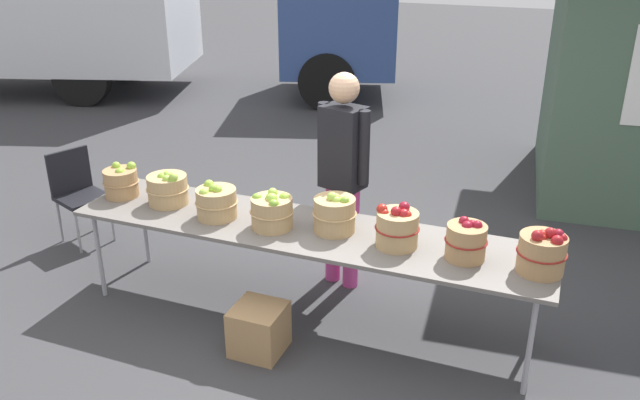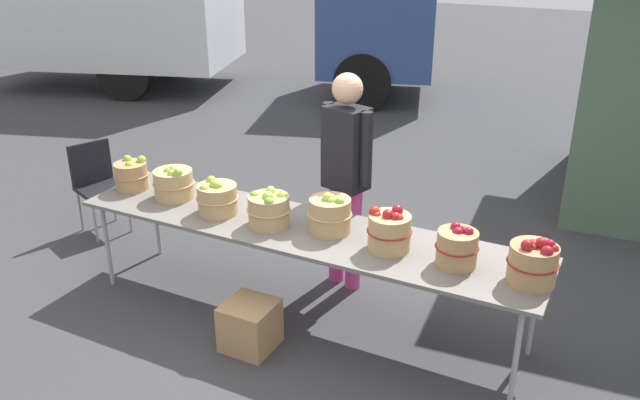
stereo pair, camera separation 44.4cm
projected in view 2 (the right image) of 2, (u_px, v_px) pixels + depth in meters
name	position (u px, v px, depth m)	size (l,w,h in m)	color
ground_plane	(302.00, 316.00, 4.98)	(40.00, 40.00, 0.00)	#38383A
market_table	(301.00, 231.00, 4.69)	(3.50, 0.76, 0.75)	slate
apple_basket_green_0	(131.00, 175.00, 5.31)	(0.28, 0.28, 0.27)	#A87F51
apple_basket_green_1	(174.00, 183.00, 5.13)	(0.33, 0.33, 0.29)	tan
apple_basket_green_2	(217.00, 198.00, 4.87)	(0.32, 0.32, 0.27)	tan
apple_basket_green_3	(269.00, 209.00, 4.67)	(0.32, 0.32, 0.28)	tan
apple_basket_green_4	(330.00, 214.00, 4.57)	(0.31, 0.31, 0.30)	tan
apple_basket_red_0	(389.00, 231.00, 4.32)	(0.30, 0.30, 0.30)	tan
apple_basket_red_1	(457.00, 247.00, 4.13)	(0.28, 0.28, 0.28)	#A87F51
apple_basket_red_2	(533.00, 262.00, 3.92)	(0.31, 0.31, 0.31)	#A87F51
vendor_adult	(346.00, 166.00, 5.02)	(0.45, 0.31, 1.76)	#CC3F8C
box_truck	(170.00, 2.00, 11.13)	(7.99, 4.40, 2.75)	silver
folding_chair	(97.00, 180.00, 6.18)	(0.52, 0.52, 0.86)	black
produce_crate	(250.00, 325.00, 4.56)	(0.35, 0.35, 0.35)	#A87F51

